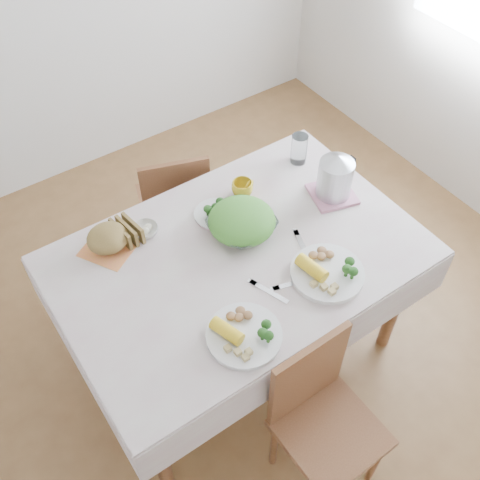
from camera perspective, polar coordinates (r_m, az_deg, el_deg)
floor at (r=2.95m, az=-0.10°, el=-10.97°), size 3.60×3.60×0.00m
dining_table at (r=2.64m, az=-0.11°, el=-6.85°), size 1.40×0.90×0.75m
tablecloth at (r=2.33m, az=-0.13°, el=-1.55°), size 1.50×1.00×0.01m
chair_near at (r=2.29m, az=9.39°, el=-18.14°), size 0.38×0.38×0.82m
chair_far at (r=3.03m, az=-6.85°, el=4.84°), size 0.46×0.46×0.80m
salad_bowl at (r=2.39m, az=0.18°, el=1.44°), size 0.31×0.31×0.07m
dinner_plate_left at (r=2.09m, az=0.41°, el=-9.70°), size 0.29×0.29×0.02m
dinner_plate_right at (r=2.28m, az=8.84°, el=-3.38°), size 0.35×0.35×0.02m
broccoli_plate at (r=2.47m, az=-2.47°, el=2.65°), size 0.24×0.24×0.02m
napkin at (r=2.42m, az=-13.08°, el=-0.67°), size 0.28×0.28×0.00m
bread_loaf at (r=2.38m, az=-13.30°, el=0.22°), size 0.21×0.20×0.10m
fruit_bowl at (r=2.43m, az=-9.59°, el=0.98°), size 0.13×0.13×0.04m
yellow_mug at (r=2.55m, az=0.23°, el=5.25°), size 0.12×0.12×0.08m
glass_tumbler at (r=2.72m, az=6.00°, el=9.05°), size 0.08×0.08×0.15m
pink_tray at (r=2.60m, az=9.34°, el=4.62°), size 0.24×0.24×0.02m
electric_kettle at (r=2.52m, az=9.66°, el=6.47°), size 0.16×0.16×0.22m
fork_left at (r=2.21m, az=2.95°, el=-5.25°), size 0.08×0.18×0.00m
fork_right at (r=2.37m, az=6.38°, el=-0.65°), size 0.08×0.18×0.00m
knife at (r=2.24m, az=5.48°, el=-4.39°), size 0.18×0.07×0.00m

